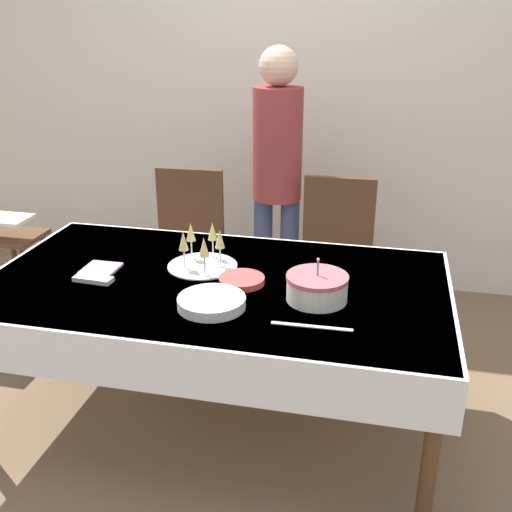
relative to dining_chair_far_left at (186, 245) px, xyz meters
name	(u,v)px	position (x,y,z in m)	size (l,w,h in m)	color
ground_plane	(219,420)	(0.44, -0.87, -0.52)	(12.00, 12.00, 0.00)	brown
wall_back	(289,85)	(0.44, 0.89, 0.83)	(8.00, 0.05, 2.70)	silver
dining_table	(216,301)	(0.44, -0.87, 0.11)	(1.97, 1.11, 0.73)	white
dining_chair_far_left	(186,245)	(0.00, 0.00, 0.00)	(0.44, 0.44, 0.96)	#51331E
dining_chair_far_right	(335,258)	(0.88, 0.00, 0.00)	(0.43, 0.43, 0.96)	#51331E
birthday_cake	(317,288)	(0.89, -0.97, 0.26)	(0.25, 0.25, 0.18)	silver
champagne_tray	(202,250)	(0.34, -0.74, 0.29)	(0.32, 0.32, 0.18)	silver
plate_stack_main	(212,302)	(0.50, -1.12, 0.23)	(0.27, 0.27, 0.04)	white
plate_stack_dessert	(242,280)	(0.56, -0.88, 0.22)	(0.19, 0.19, 0.03)	#CC4C47
cake_knife	(312,326)	(0.90, -1.19, 0.21)	(0.30, 0.02, 0.00)	silver
fork_pile	(93,279)	(-0.06, -1.00, 0.22)	(0.17, 0.07, 0.02)	silver
napkin_pile	(101,269)	(-0.09, -0.88, 0.21)	(0.15, 0.15, 0.01)	pink
person_standing	(277,165)	(0.50, 0.18, 0.46)	(0.28, 0.28, 1.64)	#3F4C72
high_chair	(15,249)	(-1.02, -0.18, -0.04)	(0.33, 0.35, 0.71)	#51331E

